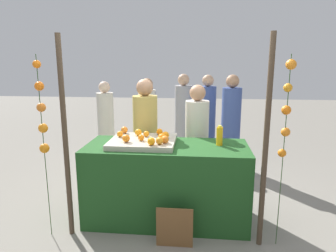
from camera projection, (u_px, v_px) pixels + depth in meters
ground_plane at (167, 218)px, 3.82m from camera, size 24.00×24.00×0.00m
stall_counter at (167, 183)px, 3.72m from camera, size 1.92×0.80×0.94m
orange_tray at (143, 142)px, 3.66m from camera, size 0.77×0.66×0.06m
orange_0 at (120, 134)px, 3.76m from camera, size 0.07×0.07×0.07m
orange_1 at (138, 132)px, 3.82m from camera, size 0.09×0.09×0.09m
orange_2 at (165, 139)px, 3.47m from camera, size 0.09×0.09×0.09m
orange_3 at (151, 141)px, 3.40m from camera, size 0.09×0.09×0.09m
orange_4 at (165, 135)px, 3.67m from camera, size 0.09×0.09×0.09m
orange_5 at (160, 132)px, 3.86m from camera, size 0.08×0.08×0.08m
orange_6 at (160, 141)px, 3.42m from camera, size 0.09×0.09×0.09m
orange_7 at (124, 130)px, 3.94m from camera, size 0.09×0.09×0.09m
orange_8 at (126, 138)px, 3.52m from camera, size 0.09×0.09×0.09m
orange_9 at (141, 138)px, 3.59m from camera, size 0.07×0.07×0.07m
orange_10 at (162, 137)px, 3.55m from camera, size 0.09×0.09×0.09m
orange_11 at (146, 134)px, 3.77m from camera, size 0.07×0.07×0.07m
juice_bottle at (220, 136)px, 3.60m from camera, size 0.08×0.08×0.24m
chalkboard_sign at (175, 228)px, 3.21m from camera, size 0.38×0.03×0.45m
vendor_left at (146, 144)px, 4.28m from camera, size 0.34×0.34×1.68m
vendor_right at (197, 147)px, 4.25m from camera, size 0.32×0.32×1.60m
crowd_person_0 at (207, 120)px, 6.02m from camera, size 0.33×0.33×1.65m
crowd_person_1 at (231, 126)px, 5.43m from camera, size 0.34×0.34×1.68m
crowd_person_2 at (106, 126)px, 5.75m from camera, size 0.31×0.31×1.54m
crowd_person_3 at (183, 119)px, 6.08m from camera, size 0.33×0.33×1.66m
crowd_person_4 at (148, 124)px, 5.77m from camera, size 0.32×0.32×1.60m
canopy_post_left at (65, 140)px, 3.26m from camera, size 0.06×0.06×2.19m
canopy_post_right at (266, 145)px, 3.06m from camera, size 0.06×0.06×2.19m
garland_strand_left at (42, 114)px, 3.17m from camera, size 0.10×0.10×1.98m
garland_strand_right at (287, 107)px, 2.98m from camera, size 0.11×0.10×1.98m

